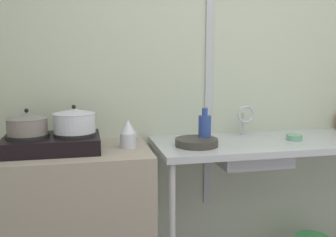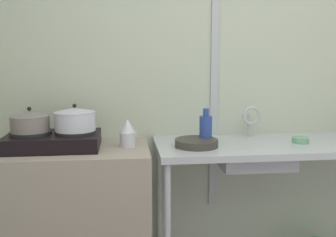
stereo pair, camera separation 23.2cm
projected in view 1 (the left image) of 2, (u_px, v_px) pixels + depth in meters
name	position (u px, v px, depth m)	size (l,w,h in m)	color
wall_back	(209.00, 79.00, 2.70)	(4.40, 0.10, 2.55)	#B1BAA5
wall_metal_strip	(209.00, 60.00, 2.62)	(0.05, 0.01, 2.04)	#AAAEB5
counter_concrete	(48.00, 225.00, 2.27)	(1.21, 0.59, 0.89)	gray
counter_sink	(289.00, 149.00, 2.54)	(1.78, 0.59, 0.89)	#AAAEB5
stove	(52.00, 143.00, 2.20)	(0.54, 0.36, 0.11)	black
pot_on_left_burner	(27.00, 123.00, 2.15)	(0.22, 0.22, 0.15)	slate
pot_on_right_burner	(74.00, 121.00, 2.21)	(0.24, 0.24, 0.16)	silver
percolator	(128.00, 134.00, 2.28)	(0.10, 0.10, 0.17)	silver
sink_basin	(250.00, 152.00, 2.48)	(0.45, 0.35, 0.14)	#AAAEB5
faucet	(245.00, 116.00, 2.61)	(0.12, 0.07, 0.21)	#AAAEB5
frying_pan	(197.00, 142.00, 2.34)	(0.26, 0.26, 0.04)	#35322C
small_bowl_on_drainboard	(294.00, 137.00, 2.50)	(0.10, 0.10, 0.04)	#669E7B
bottle_by_sink	(205.00, 129.00, 2.39)	(0.08, 0.08, 0.22)	#29418D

